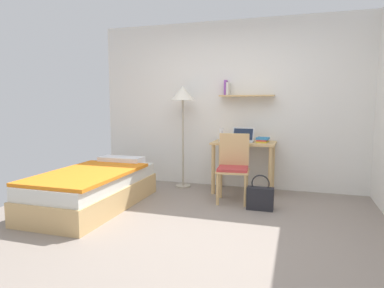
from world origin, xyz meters
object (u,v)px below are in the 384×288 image
Objects in this scene: bed at (94,188)px; desk_chair at (233,165)px; laptop at (243,138)px; handbag at (260,198)px; desk at (244,152)px; water_bottle at (221,135)px; book_stack at (263,140)px; standing_lamp at (183,99)px.

desk_chair reaches higher than bed.
handbag is at bearing -65.94° from laptop.
laptop reaches higher than desk_chair.
desk is 0.97m from handbag.
bed is 2.05× the size of desk_chair.
water_bottle is (-0.27, 0.43, 0.36)m from desk_chair.
desk_chair is at bearing -94.87° from laptop.
water_bottle is 0.61m from book_stack.
desk is (1.73, 1.30, 0.37)m from bed.
book_stack is at bearing 94.67° from handbag.
desk_chair is 0.68m from book_stack.
water_bottle reaches higher than desk_chair.
standing_lamp is 1.98m from handbag.
standing_lamp is at bearing 177.94° from desk.
handbag is (0.35, -0.79, -0.66)m from laptop.
laptop is 0.72× the size of handbag.
book_stack is (1.24, -0.02, -0.59)m from standing_lamp.
book_stack is at bearing 8.31° from water_bottle.
standing_lamp is at bearing 149.36° from desk_chair.
standing_lamp reaches higher than bed.
desk is at bearing 37.05° from bed.
desk_chair reaches higher than handbag.
desk is 0.43m from water_bottle.
laptop is at bearing 114.06° from handbag.
handbag is (2.06, 0.52, -0.09)m from bed.
bed is 1.18× the size of standing_lamp.
standing_lamp reaches higher than book_stack.
water_bottle is at bearing -171.69° from book_stack.
water_bottle reaches higher than desk.
book_stack is at bearing 3.42° from desk.
book_stack is 1.03m from handbag.
desk_chair is 2.05× the size of handbag.
desk is 2.82× the size of laptop.
book_stack is (0.60, 0.09, -0.06)m from water_bottle.
laptop is 0.29m from book_stack.
desk_chair is (-0.07, -0.50, -0.11)m from desk.
laptop reaches higher than bed.
desk reaches higher than bed.
handbag is (1.30, -0.82, -1.24)m from standing_lamp.
desk_chair is at bearing -122.68° from book_stack.
laptop is 1.60× the size of water_bottle.
desk is at bearing 82.62° from desk_chair.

